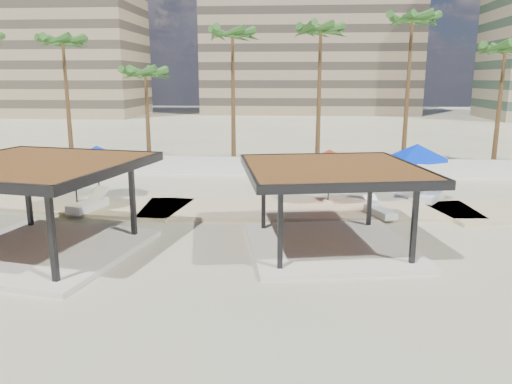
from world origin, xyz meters
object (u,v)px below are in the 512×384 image
pavilion_west (37,199)px  lounger_c (380,211)px  lounger_b (431,196)px  pavilion_central (331,200)px  lounger_a (89,205)px  umbrella_c (329,157)px

pavilion_west → lounger_c: bearing=34.2°
pavilion_west → lounger_b: bearing=39.3°
pavilion_central → lounger_b: 9.51m
lounger_a → lounger_b: 17.22m
lounger_a → lounger_b: (16.93, 3.14, -0.00)m
umbrella_c → lounger_b: size_ratio=1.33×
pavilion_central → lounger_b: (5.73, 7.43, -1.51)m
pavilion_central → lounger_b: size_ratio=3.03×
pavilion_central → pavilion_west: bearing=177.1°
lounger_a → lounger_b: size_ratio=1.05×
pavilion_west → lounger_a: pavilion_west is taller
pavilion_west → lounger_b: 18.69m
lounger_b → umbrella_c: bearing=131.5°
lounger_c → umbrella_c: bearing=21.6°
lounger_a → lounger_b: lounger_a is taller
pavilion_west → lounger_b: (16.39, 8.82, -1.66)m
lounger_a → lounger_c: bearing=-74.5°
pavilion_central → lounger_a: size_ratio=2.89×
pavilion_central → umbrella_c: pavilion_central is taller
lounger_b → lounger_c: (-3.16, -3.15, -0.03)m
lounger_a → lounger_c: 13.77m
lounger_b → lounger_c: 4.46m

